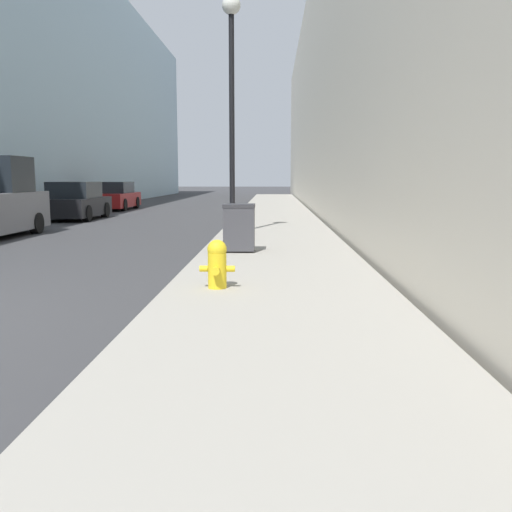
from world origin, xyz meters
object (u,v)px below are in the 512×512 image
trash_bin (239,227)px  parked_sedan_far (115,197)px  parked_sedan_near (75,202)px  fire_hydrant (217,263)px  lamppost (232,79)px

trash_bin → parked_sedan_far: 19.42m
trash_bin → parked_sedan_near: size_ratio=0.25×
fire_hydrant → lamppost: lamppost is taller
fire_hydrant → trash_bin: 4.09m
trash_bin → parked_sedan_near: bearing=124.0°
trash_bin → lamppost: 5.49m
lamppost → parked_sedan_far: lamppost is taller
trash_bin → fire_hydrant: bearing=-91.0°
fire_hydrant → parked_sedan_far: 23.22m
fire_hydrant → parked_sedan_far: bearing=109.0°
lamppost → parked_sedan_near: bearing=135.2°
fire_hydrant → parked_sedan_near: bearing=115.9°
fire_hydrant → parked_sedan_far: (-7.55, 21.96, 0.19)m
fire_hydrant → parked_sedan_near: (-7.26, 14.96, 0.21)m
trash_bin → lamppost: lamppost is taller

